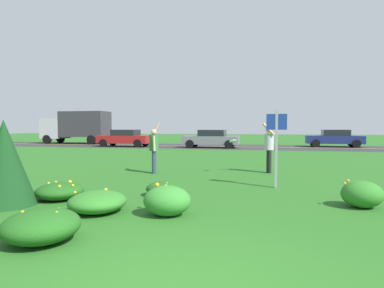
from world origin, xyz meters
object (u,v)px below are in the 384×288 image
car_navy_center_left (334,138)px  car_red_rightmost (125,138)px  person_thrower_green_shirt (154,147)px  sign_post_near_path (276,140)px  car_gray_center_right (211,139)px  box_truck_silver (77,126)px  person_catcher_red_cap_gray_shirt (269,145)px  frisbee_white (233,141)px

car_navy_center_left → car_red_rightmost: same height
person_thrower_green_shirt → car_navy_center_left: 20.91m
car_red_rightmost → sign_post_near_path: bearing=-54.4°
car_gray_center_right → box_truck_silver: 14.66m
person_catcher_red_cap_gray_shirt → car_red_rightmost: 18.77m
person_thrower_green_shirt → person_catcher_red_cap_gray_shirt: 4.25m
car_red_rightmost → person_catcher_red_cap_gray_shirt: bearing=-49.4°
person_thrower_green_shirt → person_catcher_red_cap_gray_shirt: size_ratio=1.02×
car_navy_center_left → car_red_rightmost: 17.76m
car_navy_center_left → box_truck_silver: bearing=-180.0°
frisbee_white → box_truck_silver: (-17.60, 17.98, 0.62)m
car_gray_center_right → box_truck_silver: bearing=166.7°
car_navy_center_left → box_truck_silver: (-24.12, -0.00, 1.06)m
person_thrower_green_shirt → car_gray_center_right: person_thrower_green_shirt is taller
car_gray_center_right → car_red_rightmost: bearing=180.0°
person_catcher_red_cap_gray_shirt → frisbee_white: (-1.30, -0.35, 0.16)m
car_red_rightmost → box_truck_silver: 7.56m
sign_post_near_path → car_navy_center_left: size_ratio=0.49×
person_catcher_red_cap_gray_shirt → person_thrower_green_shirt: bearing=-165.2°
frisbee_white → car_navy_center_left: (6.52, 17.98, -0.45)m
person_thrower_green_shirt → car_navy_center_left: (9.33, 18.71, -0.24)m
car_navy_center_left → frisbee_white: bearing=-109.9°
person_catcher_red_cap_gray_shirt → box_truck_silver: (-18.90, 17.63, 0.78)m
car_navy_center_left → person_catcher_red_cap_gray_shirt: bearing=-106.5°
person_thrower_green_shirt → person_catcher_red_cap_gray_shirt: person_thrower_green_shirt is taller
person_thrower_green_shirt → person_catcher_red_cap_gray_shirt: bearing=14.8°
car_gray_center_right → box_truck_silver: box_truck_silver is taller
sign_post_near_path → car_navy_center_left: (5.00, 20.75, -0.61)m
person_catcher_red_cap_gray_shirt → car_red_rightmost: person_catcher_red_cap_gray_shirt is taller
person_catcher_red_cap_gray_shirt → car_gray_center_right: person_catcher_red_cap_gray_shirt is taller
sign_post_near_path → person_catcher_red_cap_gray_shirt: 3.15m
person_catcher_red_cap_gray_shirt → box_truck_silver: box_truck_silver is taller
car_navy_center_left → car_gray_center_right: same height
sign_post_near_path → frisbee_white: size_ratio=7.81×
frisbee_white → car_gray_center_right: 15.00m
person_thrower_green_shirt → car_navy_center_left: size_ratio=0.42×
car_gray_center_right → car_red_rightmost: same height
box_truck_silver → person_thrower_green_shirt: bearing=-51.7°
car_navy_center_left → box_truck_silver: 24.14m
person_catcher_red_cap_gray_shirt → box_truck_silver: 25.86m
car_navy_center_left → car_gray_center_right: (-9.89, -3.37, 0.00)m
person_thrower_green_shirt → sign_post_near_path: bearing=-25.1°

